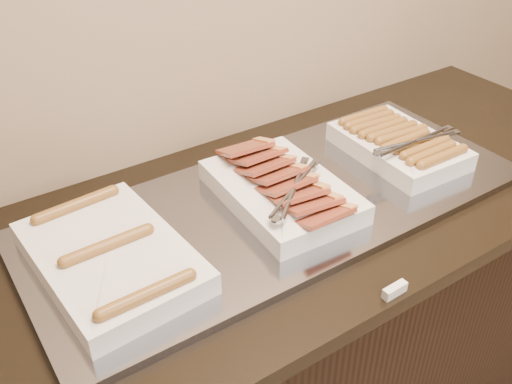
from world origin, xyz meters
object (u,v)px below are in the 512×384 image
(counter, at_px, (280,334))
(dish_left, at_px, (111,257))
(warming_tray, at_px, (282,203))
(dish_center, at_px, (282,189))
(dish_right, at_px, (400,144))

(counter, height_order, dish_left, dish_left)
(warming_tray, distance_m, dish_center, 0.04)
(counter, relative_size, dish_left, 5.02)
(warming_tray, relative_size, dish_right, 3.51)
(dish_left, bearing_deg, warming_tray, -3.74)
(counter, bearing_deg, dish_center, -160.63)
(warming_tray, xyz_separation_m, dish_center, (-0.00, -0.00, 0.04))
(warming_tray, distance_m, dish_right, 0.38)
(counter, distance_m, dish_right, 0.62)
(counter, height_order, dish_right, dish_right)
(counter, distance_m, warming_tray, 0.46)
(counter, relative_size, warming_tray, 1.72)
(counter, xyz_separation_m, dish_center, (-0.01, -0.00, 0.50))
(dish_center, bearing_deg, dish_left, -177.71)
(dish_right, bearing_deg, dish_center, -177.67)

